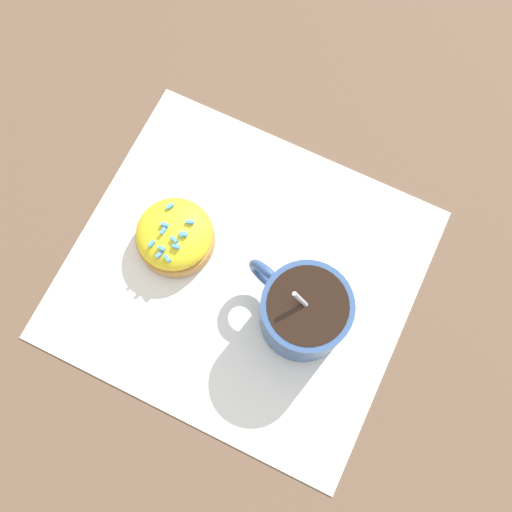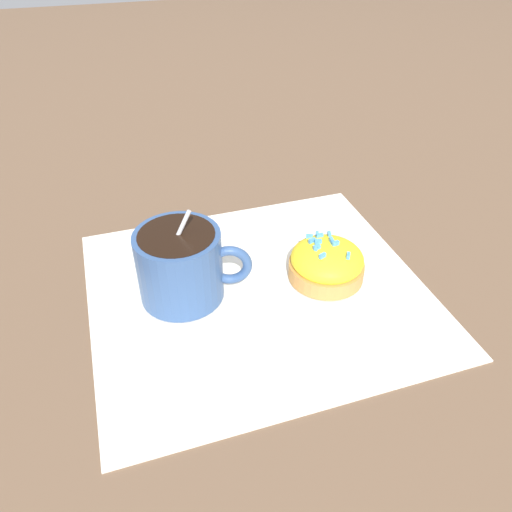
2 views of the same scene
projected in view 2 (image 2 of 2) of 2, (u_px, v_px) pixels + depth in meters
ground_plane at (258, 291)px, 0.50m from camera, size 3.00×3.00×0.00m
paper_napkin at (258, 290)px, 0.50m from camera, size 0.33×0.30×0.00m
coffee_cup at (181, 263)px, 0.47m from camera, size 0.11×0.08×0.09m
frosted_pastry at (327, 264)px, 0.50m from camera, size 0.08×0.08×0.04m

